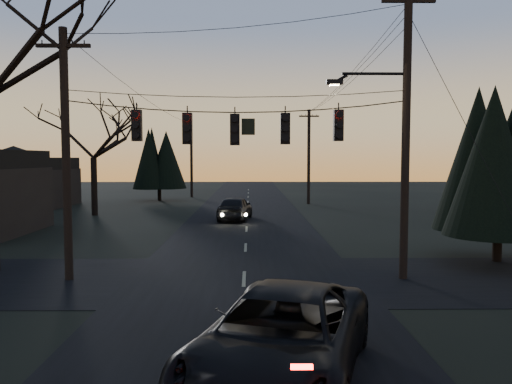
{
  "coord_description": "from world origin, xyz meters",
  "views": [
    {
      "loc": [
        0.21,
        -6.93,
        4.18
      ],
      "look_at": [
        0.41,
        9.41,
        3.06
      ],
      "focal_mm": 35.0,
      "sensor_mm": 36.0,
      "label": 1
    }
  ],
  "objects_px": {
    "utility_pole_left": "(69,280)",
    "sedan_oncoming_a": "(235,208)",
    "utility_pole_far_l": "(192,197)",
    "utility_pole_right": "(403,279)",
    "utility_pole_far_r": "(308,204)",
    "evergreen_right": "(501,142)",
    "suv_near": "(282,338)"
  },
  "relations": [
    {
      "from": "utility_pole_left",
      "to": "sedan_oncoming_a",
      "type": "bearing_deg",
      "value": 72.32
    },
    {
      "from": "utility_pole_far_l",
      "to": "utility_pole_right",
      "type": "bearing_deg",
      "value": -72.28
    },
    {
      "from": "sedan_oncoming_a",
      "to": "utility_pole_far_l",
      "type": "bearing_deg",
      "value": -67.51
    },
    {
      "from": "utility_pole_far_l",
      "to": "utility_pole_far_r",
      "type": "bearing_deg",
      "value": -34.82
    },
    {
      "from": "utility_pole_far_l",
      "to": "sedan_oncoming_a",
      "type": "relative_size",
      "value": 1.69
    },
    {
      "from": "evergreen_right",
      "to": "sedan_oncoming_a",
      "type": "bearing_deg",
      "value": 129.15
    },
    {
      "from": "suv_near",
      "to": "sedan_oncoming_a",
      "type": "distance_m",
      "value": 24.28
    },
    {
      "from": "utility_pole_left",
      "to": "suv_near",
      "type": "relative_size",
      "value": 1.41
    },
    {
      "from": "evergreen_right",
      "to": "utility_pole_left",
      "type": "bearing_deg",
      "value": -170.05
    },
    {
      "from": "utility_pole_far_r",
      "to": "suv_near",
      "type": "height_order",
      "value": "utility_pole_far_r"
    },
    {
      "from": "utility_pole_left",
      "to": "utility_pole_far_l",
      "type": "distance_m",
      "value": 36.0
    },
    {
      "from": "utility_pole_far_r",
      "to": "suv_near",
      "type": "xyz_separation_m",
      "value": [
        -4.7,
        -35.91,
        0.84
      ]
    },
    {
      "from": "utility_pole_left",
      "to": "suv_near",
      "type": "xyz_separation_m",
      "value": [
        6.8,
        -7.91,
        0.84
      ]
    },
    {
      "from": "utility_pole_left",
      "to": "utility_pole_right",
      "type": "bearing_deg",
      "value": 0.0
    },
    {
      "from": "utility_pole_right",
      "to": "evergreen_right",
      "type": "xyz_separation_m",
      "value": [
        4.67,
        2.84,
        4.82
      ]
    },
    {
      "from": "evergreen_right",
      "to": "sedan_oncoming_a",
      "type": "height_order",
      "value": "evergreen_right"
    },
    {
      "from": "sedan_oncoming_a",
      "to": "utility_pole_left",
      "type": "bearing_deg",
      "value": 80.02
    },
    {
      "from": "utility_pole_right",
      "to": "utility_pole_far_r",
      "type": "relative_size",
      "value": 1.18
    },
    {
      "from": "evergreen_right",
      "to": "utility_pole_far_l",
      "type": "bearing_deg",
      "value": 116.0
    },
    {
      "from": "utility_pole_left",
      "to": "sedan_oncoming_a",
      "type": "height_order",
      "value": "utility_pole_left"
    },
    {
      "from": "utility_pole_left",
      "to": "utility_pole_far_l",
      "type": "relative_size",
      "value": 1.06
    },
    {
      "from": "utility_pole_far_l",
      "to": "evergreen_right",
      "type": "xyz_separation_m",
      "value": [
        16.17,
        -33.16,
        4.82
      ]
    },
    {
      "from": "utility_pole_left",
      "to": "evergreen_right",
      "type": "distance_m",
      "value": 17.11
    },
    {
      "from": "utility_pole_left",
      "to": "evergreen_right",
      "type": "relative_size",
      "value": 1.01
    },
    {
      "from": "utility_pole_left",
      "to": "suv_near",
      "type": "height_order",
      "value": "utility_pole_left"
    },
    {
      "from": "utility_pole_far_r",
      "to": "utility_pole_right",
      "type": "bearing_deg",
      "value": -90.0
    },
    {
      "from": "evergreen_right",
      "to": "suv_near",
      "type": "height_order",
      "value": "evergreen_right"
    },
    {
      "from": "utility_pole_right",
      "to": "sedan_oncoming_a",
      "type": "height_order",
      "value": "utility_pole_right"
    },
    {
      "from": "evergreen_right",
      "to": "suv_near",
      "type": "relative_size",
      "value": 1.4
    },
    {
      "from": "utility_pole_far_r",
      "to": "utility_pole_far_l",
      "type": "relative_size",
      "value": 1.06
    },
    {
      "from": "utility_pole_right",
      "to": "utility_pole_left",
      "type": "bearing_deg",
      "value": 180.0
    },
    {
      "from": "utility_pole_left",
      "to": "evergreen_right",
      "type": "xyz_separation_m",
      "value": [
        16.17,
        2.84,
        4.82
      ]
    }
  ]
}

